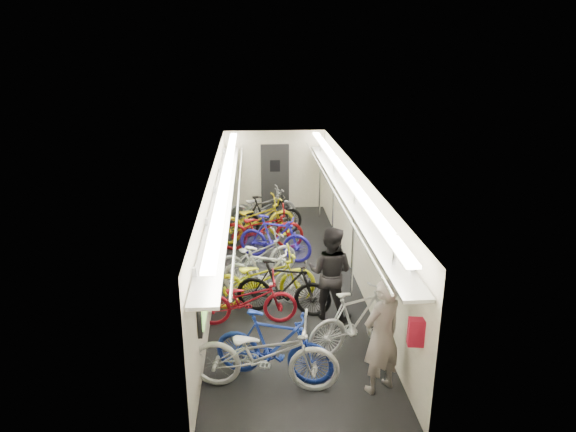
{
  "coord_description": "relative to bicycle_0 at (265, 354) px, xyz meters",
  "views": [
    {
      "loc": [
        -0.66,
        -10.17,
        4.83
      ],
      "look_at": [
        0.1,
        0.74,
        1.15
      ],
      "focal_mm": 32.0,
      "sensor_mm": 36.0,
      "label": 1
    }
  ],
  "objects": [
    {
      "name": "train_car_shell",
      "position": [
        0.19,
        4.48,
        1.08
      ],
      "size": [
        10.0,
        10.0,
        10.0
      ],
      "color": "black",
      "rests_on": "ground"
    },
    {
      "name": "bicycle_0",
      "position": [
        0.0,
        0.0,
        0.0
      ],
      "size": [
        2.27,
        1.09,
        1.14
      ],
      "primitive_type": "imported",
      "rotation": [
        0.0,
        0.0,
        1.41
      ],
      "color": "#B2B3B7",
      "rests_on": "ground"
    },
    {
      "name": "bicycle_1",
      "position": [
        0.14,
        0.21,
        -0.02
      ],
      "size": [
        1.92,
        1.11,
        1.11
      ],
      "primitive_type": "imported",
      "rotation": [
        0.0,
        0.0,
        1.23
      ],
      "color": "navy",
      "rests_on": "ground"
    },
    {
      "name": "bicycle_2",
      "position": [
        -0.27,
        1.86,
        -0.1
      ],
      "size": [
        1.81,
        0.65,
        0.95
      ],
      "primitive_type": "imported",
      "rotation": [
        0.0,
        0.0,
        1.58
      ],
      "color": "maroon",
      "rests_on": "ground"
    },
    {
      "name": "bicycle_3",
      "position": [
        0.4,
        2.16,
        -0.03
      ],
      "size": [
        1.88,
        0.96,
        1.09
      ],
      "primitive_type": "imported",
      "rotation": [
        0.0,
        0.0,
        1.31
      ],
      "color": "black",
      "rests_on": "ground"
    },
    {
      "name": "bicycle_4",
      "position": [
        0.01,
        2.54,
        -0.02
      ],
      "size": [
        2.2,
        1.02,
        1.11
      ],
      "primitive_type": "imported",
      "rotation": [
        0.0,
        0.0,
        1.7
      ],
      "color": "#CED013",
      "rests_on": "ground"
    },
    {
      "name": "bicycle_5",
      "position": [
        0.07,
        2.77,
        -0.03
      ],
      "size": [
        1.87,
        1.16,
        1.09
      ],
      "primitive_type": "imported",
      "rotation": [
        0.0,
        0.0,
        1.18
      ],
      "color": "white",
      "rests_on": "ground"
    },
    {
      "name": "bicycle_6",
      "position": [
        -0.09,
        3.78,
        -0.07
      ],
      "size": [
        2.0,
        1.33,
        1.0
      ],
      "primitive_type": "imported",
      "rotation": [
        0.0,
        0.0,
        1.96
      ],
      "color": "#A1A1A5",
      "rests_on": "ground"
    },
    {
      "name": "bicycle_7",
      "position": [
        0.36,
        4.74,
        -0.03
      ],
      "size": [
        1.85,
        1.18,
        1.08
      ],
      "primitive_type": "imported",
      "rotation": [
        0.0,
        0.0,
        1.16
      ],
      "color": "#201999",
      "rests_on": "ground"
    },
    {
      "name": "bicycle_8",
      "position": [
        0.06,
        5.41,
        -0.03
      ],
      "size": [
        2.08,
        0.73,
        1.09
      ],
      "primitive_type": "imported",
      "rotation": [
        0.0,
        0.0,
        1.57
      ],
      "color": "maroon",
      "rests_on": "ground"
    },
    {
      "name": "bicycle_9",
      "position": [
        0.24,
        6.29,
        -0.0
      ],
      "size": [
        1.96,
        0.94,
        1.13
      ],
      "primitive_type": "imported",
      "rotation": [
        0.0,
        0.0,
        1.8
      ],
      "color": "black",
      "rests_on": "ground"
    },
    {
      "name": "bicycle_10",
      "position": [
        -0.07,
        6.03,
        -0.01
      ],
      "size": [
        2.28,
        1.43,
        1.13
      ],
      "primitive_type": "imported",
      "rotation": [
        0.0,
        0.0,
        1.91
      ],
      "color": "gold",
      "rests_on": "ground"
    },
    {
      "name": "bicycle_11",
      "position": [
        1.53,
        0.9,
        -0.02
      ],
      "size": [
        1.89,
        1.21,
        1.1
      ],
      "primitive_type": "imported",
      "rotation": [
        0.0,
        0.0,
        1.98
      ],
      "color": "#BAB9BB",
      "rests_on": "ground"
    },
    {
      "name": "bicycle_12",
      "position": [
        0.12,
        7.42,
        -0.12
      ],
      "size": [
        1.83,
        0.94,
        0.91
      ],
      "primitive_type": "imported",
      "rotation": [
        0.0,
        0.0,
        1.77
      ],
      "color": "slate",
      "rests_on": "ground"
    },
    {
      "name": "bicycle_14",
      "position": [
        0.07,
        7.07,
        -0.03
      ],
      "size": [
        2.18,
        1.27,
        1.08
      ],
      "primitive_type": "imported",
      "rotation": [
        0.0,
        0.0,
        1.86
      ],
      "color": "slate",
      "rests_on": "ground"
    },
    {
      "name": "passenger_near",
      "position": [
        1.67,
        -0.15,
        0.32
      ],
      "size": [
        0.77,
        0.68,
        1.78
      ],
      "primitive_type": "imported",
      "rotation": [
        0.0,
        0.0,
        3.64
      ],
      "color": "gray",
      "rests_on": "ground"
    },
    {
      "name": "passenger_mid",
      "position": [
        1.25,
        2.03,
        0.31
      ],
      "size": [
        1.06,
        0.97,
        1.76
      ],
      "primitive_type": "imported",
      "rotation": [
        0.0,
        0.0,
        2.71
      ],
      "color": "black",
      "rests_on": "ground"
    },
    {
      "name": "backpack",
      "position": [
        1.98,
        -0.72,
        0.71
      ],
      "size": [
        0.28,
        0.18,
        0.38
      ],
      "primitive_type": "cube",
      "rotation": [
        0.0,
        0.0,
        -0.15
      ],
      "color": "maroon",
      "rests_on": "passenger_near"
    }
  ]
}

